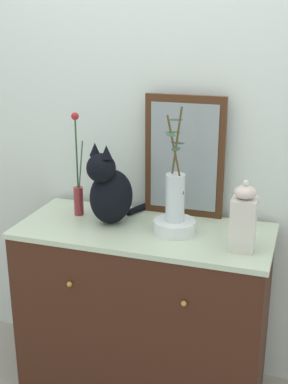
{
  "coord_description": "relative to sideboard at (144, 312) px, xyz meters",
  "views": [
    {
      "loc": [
        0.69,
        -2.1,
        1.82
      ],
      "look_at": [
        0.0,
        0.0,
        1.07
      ],
      "focal_mm": 48.13,
      "sensor_mm": 36.0,
      "label": 1
    }
  ],
  "objects": [
    {
      "name": "vase_glass_clear",
      "position": [
        0.15,
        -0.0,
        0.63
      ],
      "size": [
        0.11,
        0.2,
        0.51
      ],
      "color": "silver",
      "rests_on": "bowl_porcelain"
    },
    {
      "name": "bowl_porcelain",
      "position": [
        0.15,
        -0.0,
        0.48
      ],
      "size": [
        0.19,
        0.19,
        0.06
      ],
      "primitive_type": "cylinder",
      "color": "white",
      "rests_on": "sideboard"
    },
    {
      "name": "cat_sitting",
      "position": [
        -0.18,
        0.02,
        0.61
      ],
      "size": [
        0.25,
        0.38,
        0.4
      ],
      "color": "black",
      "rests_on": "sideboard"
    },
    {
      "name": "sideboard",
      "position": [
        0.0,
        0.0,
        0.0
      ],
      "size": [
        1.19,
        0.54,
        0.89
      ],
      "color": "#412014",
      "rests_on": "ground_plane"
    },
    {
      "name": "mirror_leaning",
      "position": [
        0.13,
        0.24,
        0.74
      ],
      "size": [
        0.39,
        0.03,
        0.59
      ],
      "color": "#492715",
      "rests_on": "sideboard"
    },
    {
      "name": "jar_lidded_porcelain",
      "position": [
        0.46,
        -0.09,
        0.58
      ],
      "size": [
        0.1,
        0.1,
        0.31
      ],
      "color": "silver",
      "rests_on": "sideboard"
    },
    {
      "name": "vase_slim_green",
      "position": [
        -0.36,
        0.07,
        0.59
      ],
      "size": [
        0.06,
        0.05,
        0.51
      ],
      "color": "maroon",
      "rests_on": "sideboard"
    },
    {
      "name": "wall_back",
      "position": [
        0.0,
        0.34,
        0.85
      ],
      "size": [
        4.4,
        0.08,
        2.6
      ],
      "primitive_type": "cube",
      "color": "silver",
      "rests_on": "ground_plane"
    }
  ]
}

